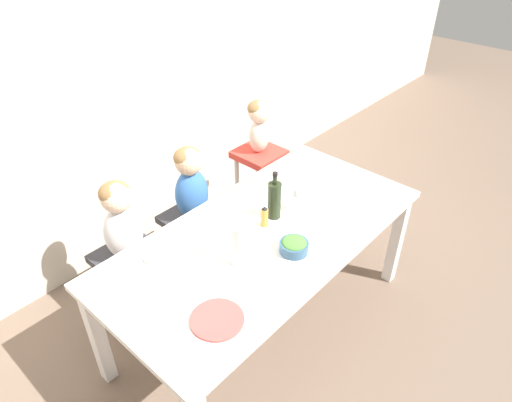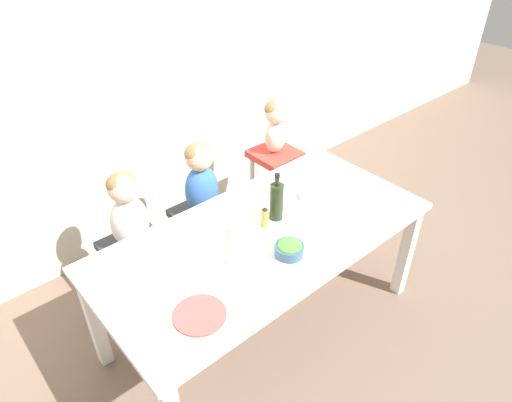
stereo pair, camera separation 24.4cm
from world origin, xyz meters
TOP-DOWN VIEW (x-y plane):
  - ground_plane at (0.00, 0.00)m, footprint 14.00×14.00m
  - wall_back at (0.00, 1.30)m, footprint 10.00×0.06m
  - dining_table at (0.00, 0.00)m, footprint 1.90×0.92m
  - chair_far_left at (-0.46, 0.70)m, footprint 0.38×0.38m
  - chair_far_center at (0.07, 0.70)m, footprint 0.38×0.38m
  - chair_right_highchair at (0.73, 0.70)m, footprint 0.32×0.32m
  - person_child_left at (-0.46, 0.70)m, footprint 0.24×0.19m
  - person_child_center at (0.07, 0.70)m, footprint 0.24×0.19m
  - person_baby_right at (0.73, 0.70)m, footprint 0.17×0.17m
  - wine_bottle at (0.15, 0.06)m, footprint 0.08×0.08m
  - paper_towel_roll at (-0.25, -0.06)m, footprint 0.12×0.12m
  - wine_glass_near at (0.28, -0.01)m, footprint 0.07×0.07m
  - wine_glass_far at (-0.09, 0.13)m, footprint 0.07×0.07m
  - salad_bowl_large at (-0.02, -0.21)m, footprint 0.15×0.15m
  - dinner_plate_front_left at (-0.60, -0.25)m, footprint 0.24×0.24m
  - dinner_plate_back_left at (-0.47, 0.29)m, footprint 0.24×0.24m
  - condiment_bottle_hot_sauce at (0.04, 0.05)m, footprint 0.04×0.04m

SIDE VIEW (x-z plane):
  - ground_plane at x=0.00m, z-range 0.00..0.00m
  - chair_far_left at x=-0.46m, z-range 0.15..0.61m
  - chair_far_center at x=0.07m, z-range 0.15..0.61m
  - chair_right_highchair at x=0.73m, z-range 0.18..0.87m
  - dining_table at x=0.00m, z-range 0.28..1.02m
  - person_child_left at x=-0.46m, z-range 0.48..0.99m
  - person_child_center at x=0.07m, z-range 0.48..0.99m
  - dinner_plate_front_left at x=-0.60m, z-range 0.74..0.75m
  - dinner_plate_back_left at x=-0.47m, z-range 0.74..0.75m
  - salad_bowl_large at x=-0.02m, z-range 0.74..0.82m
  - condiment_bottle_hot_sauce at x=0.04m, z-range 0.73..0.87m
  - paper_towel_roll at x=-0.25m, z-range 0.74..0.97m
  - wine_bottle at x=0.15m, z-range 0.71..1.00m
  - wine_glass_near at x=0.28m, z-range 0.78..0.95m
  - wine_glass_far at x=-0.09m, z-range 0.78..0.95m
  - person_baby_right at x=0.73m, z-range 0.72..1.12m
  - wall_back at x=0.00m, z-range 0.00..2.70m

